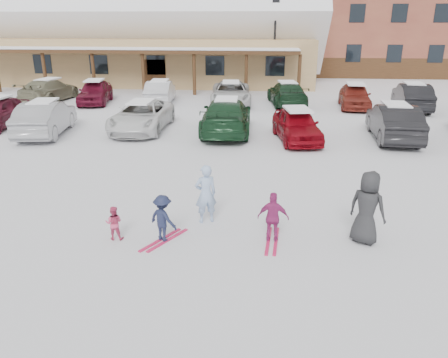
# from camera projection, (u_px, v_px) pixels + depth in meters

# --- Properties ---
(ground) EXTENTS (160.00, 160.00, 0.00)m
(ground) POSITION_uv_depth(u_px,v_px,m) (208.00, 230.00, 10.93)
(ground) COLOR silver
(ground) RESTS_ON ground
(day_lodge) EXTENTS (29.12, 12.50, 10.38)m
(day_lodge) POSITION_uv_depth(u_px,v_px,m) (143.00, 33.00, 36.51)
(day_lodge) COLOR tan
(day_lodge) RESTS_ON ground
(lamp_post) EXTENTS (0.50, 0.25, 6.36)m
(lamp_post) POSITION_uv_depth(u_px,v_px,m) (275.00, 40.00, 31.85)
(lamp_post) COLOR black
(lamp_post) RESTS_ON ground
(conifer_3) EXTENTS (3.96, 3.96, 9.18)m
(conifer_3) POSITION_uv_depth(u_px,v_px,m) (308.00, 19.00, 49.83)
(conifer_3) COLOR black
(conifer_3) RESTS_ON ground
(adult_skier) EXTENTS (0.67, 0.57, 1.55)m
(adult_skier) POSITION_uv_depth(u_px,v_px,m) (206.00, 194.00, 11.11)
(adult_skier) COLOR #98B4DC
(adult_skier) RESTS_ON ground
(toddler_red) EXTENTS (0.44, 0.36, 0.84)m
(toddler_red) POSITION_uv_depth(u_px,v_px,m) (114.00, 223.00, 10.33)
(toddler_red) COLOR #D1416D
(toddler_red) RESTS_ON ground
(child_navy) EXTENTS (0.86, 0.75, 1.16)m
(child_navy) POSITION_uv_depth(u_px,v_px,m) (163.00, 218.00, 10.20)
(child_navy) COLOR #1A203B
(child_navy) RESTS_ON ground
(skis_child_navy) EXTENTS (0.87, 1.31, 0.03)m
(skis_child_navy) POSITION_uv_depth(u_px,v_px,m) (164.00, 240.00, 10.39)
(skis_child_navy) COLOR #C71C4D
(skis_child_navy) RESTS_ON ground
(child_magenta) EXTENTS (0.75, 0.36, 1.24)m
(child_magenta) POSITION_uv_depth(u_px,v_px,m) (273.00, 218.00, 10.14)
(child_magenta) COLOR #A32A6E
(child_magenta) RESTS_ON ground
(skis_child_magenta) EXTENTS (0.31, 1.41, 0.03)m
(skis_child_magenta) POSITION_uv_depth(u_px,v_px,m) (272.00, 241.00, 10.35)
(skis_child_magenta) COLOR #C71C4D
(skis_child_magenta) RESTS_ON ground
(bystander_dark) EXTENTS (1.02, 0.95, 1.76)m
(bystander_dark) POSITION_uv_depth(u_px,v_px,m) (367.00, 208.00, 10.04)
(bystander_dark) COLOR #272729
(bystander_dark) RESTS_ON ground
(parked_car_1) EXTENTS (2.36, 4.86, 1.54)m
(parked_car_1) POSITION_uv_depth(u_px,v_px,m) (45.00, 118.00, 19.79)
(parked_car_1) COLOR #97989C
(parked_car_1) RESTS_ON ground
(parked_car_2) EXTENTS (2.30, 4.98, 1.38)m
(parked_car_2) POSITION_uv_depth(u_px,v_px,m) (142.00, 116.00, 20.55)
(parked_car_2) COLOR white
(parked_car_2) RESTS_ON ground
(parked_car_3) EXTENTS (2.35, 5.47, 1.57)m
(parked_car_3) POSITION_uv_depth(u_px,v_px,m) (226.00, 116.00, 20.10)
(parked_car_3) COLOR #173C21
(parked_car_3) RESTS_ON ground
(parked_car_4) EXTENTS (2.29, 4.28, 1.38)m
(parked_car_4) POSITION_uv_depth(u_px,v_px,m) (297.00, 125.00, 18.82)
(parked_car_4) COLOR maroon
(parked_car_4) RESTS_ON ground
(parked_car_5) EXTENTS (1.89, 4.79, 1.55)m
(parked_car_5) POSITION_uv_depth(u_px,v_px,m) (394.00, 122.00, 18.97)
(parked_car_5) COLOR black
(parked_car_5) RESTS_ON ground
(parked_car_7) EXTENTS (2.44, 5.05, 1.42)m
(parked_car_7) POSITION_uv_depth(u_px,v_px,m) (49.00, 90.00, 28.05)
(parked_car_7) COLOR gray
(parked_car_7) RESTS_ON ground
(parked_car_8) EXTENTS (2.37, 4.46, 1.45)m
(parked_car_8) POSITION_uv_depth(u_px,v_px,m) (95.00, 92.00, 27.30)
(parked_car_8) COLOR maroon
(parked_car_8) RESTS_ON ground
(parked_car_9) EXTENTS (1.91, 4.42, 1.41)m
(parked_car_9) POSITION_uv_depth(u_px,v_px,m) (160.00, 92.00, 27.39)
(parked_car_9) COLOR silver
(parked_car_9) RESTS_ON ground
(parked_car_10) EXTENTS (2.73, 5.29, 1.43)m
(parked_car_10) POSITION_uv_depth(u_px,v_px,m) (231.00, 93.00, 26.74)
(parked_car_10) COLOR silver
(parked_car_10) RESTS_ON ground
(parked_car_11) EXTENTS (2.57, 5.04, 1.40)m
(parked_car_11) POSITION_uv_depth(u_px,v_px,m) (287.00, 94.00, 26.79)
(parked_car_11) COLOR #15311C
(parked_car_11) RESTS_ON ground
(parked_car_12) EXTENTS (2.03, 4.31, 1.43)m
(parked_car_12) POSITION_uv_depth(u_px,v_px,m) (355.00, 96.00, 25.91)
(parked_car_12) COLOR maroon
(parked_car_12) RESTS_ON ground
(parked_car_13) EXTENTS (2.10, 4.78, 1.53)m
(parked_car_13) POSITION_uv_depth(u_px,v_px,m) (412.00, 97.00, 25.36)
(parked_car_13) COLOR black
(parked_car_13) RESTS_ON ground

